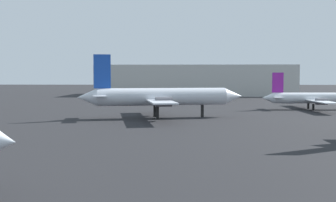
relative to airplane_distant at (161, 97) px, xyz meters
The scene contains 3 objects.
airplane_distant is the anchor object (origin of this frame).
airplane_far_right 35.57m from the airplane_distant, 29.08° to the left, with size 22.13×23.15×7.74m.
terminal_building 79.47m from the airplane_distant, 84.26° to the left, with size 70.02×25.41×10.92m, color #B7B7B2.
Camera 1 is at (-1.60, -12.55, 6.96)m, focal length 40.64 mm.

